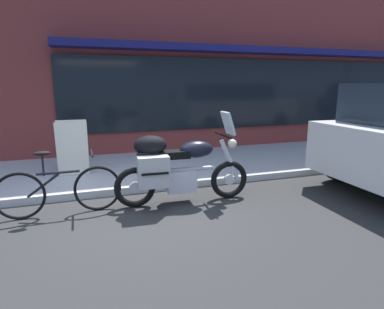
% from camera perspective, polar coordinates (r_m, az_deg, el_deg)
% --- Properties ---
extents(ground_plane, '(80.00, 80.00, 0.00)m').
position_cam_1_polar(ground_plane, '(4.58, -8.84, -10.88)').
color(ground_plane, '#2D2D2D').
extents(storefront_building, '(18.54, 0.90, 6.61)m').
position_cam_1_polar(storefront_building, '(10.21, 18.19, 19.73)').
color(storefront_building, brown).
rests_on(storefront_building, ground_plane).
extents(touring_motorcycle, '(2.09, 0.62, 1.38)m').
position_cam_1_polar(touring_motorcycle, '(4.85, -2.88, -2.02)').
color(touring_motorcycle, black).
rests_on(touring_motorcycle, ground_plane).
extents(parked_bicycle, '(1.66, 0.48, 0.92)m').
position_cam_1_polar(parked_bicycle, '(4.85, -22.24, -5.76)').
color(parked_bicycle, black).
rests_on(parked_bicycle, ground_plane).
extents(sandwich_board_sign, '(0.55, 0.43, 1.01)m').
position_cam_1_polar(sandwich_board_sign, '(6.41, -20.22, 1.05)').
color(sandwich_board_sign, silver).
rests_on(sandwich_board_sign, sidewalk_curb).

